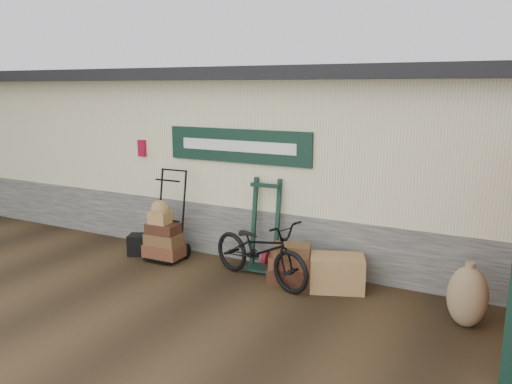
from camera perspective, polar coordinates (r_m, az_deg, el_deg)
ground at (r=7.69m, az=-3.63°, el=-10.20°), size 80.00×80.00×0.00m
station_building at (r=9.65m, az=4.67°, el=4.29°), size 14.40×4.10×3.20m
porter_trolley at (r=8.61m, az=-9.94°, el=-2.49°), size 0.79×0.61×1.55m
green_barrow at (r=7.99m, az=0.96°, el=-3.76°), size 0.56×0.48×1.47m
suitcase_stack at (r=7.60m, az=3.90°, el=-8.09°), size 0.77×0.61×0.60m
wicker_hamper at (r=7.42m, az=9.23°, el=-9.11°), size 0.90×0.74×0.50m
black_trunk at (r=9.03m, az=-13.18°, el=-5.88°), size 0.45×0.42×0.36m
bicycle at (r=7.51m, az=0.48°, el=-6.24°), size 1.20×2.01×1.10m
burlap_sack_left at (r=6.74m, az=23.00°, el=-10.94°), size 0.55×0.48×0.78m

